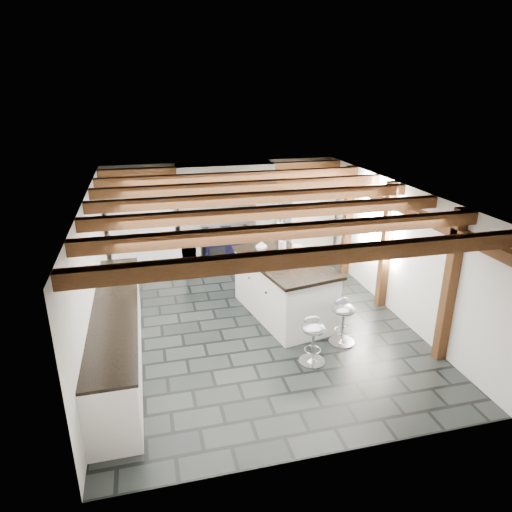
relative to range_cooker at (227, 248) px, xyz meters
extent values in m
plane|color=black|center=(0.00, -2.68, -0.47)|extent=(6.00, 6.00, 0.00)
plane|color=silver|center=(0.00, 0.32, 0.68)|extent=(5.00, 0.00, 5.00)
plane|color=silver|center=(-2.50, -2.68, 0.68)|extent=(0.00, 6.00, 6.00)
plane|color=silver|center=(2.50, -2.68, 0.68)|extent=(0.00, 6.00, 6.00)
plane|color=white|center=(0.00, -2.68, 1.83)|extent=(6.00, 6.00, 0.00)
cube|color=white|center=(-0.80, 0.02, 0.48)|extent=(0.40, 0.60, 1.90)
cube|color=white|center=(0.80, 0.02, 0.48)|extent=(0.40, 0.60, 1.90)
cube|color=brown|center=(0.00, 0.02, 1.52)|extent=(2.10, 0.65, 0.18)
cube|color=white|center=(0.00, 0.02, 1.68)|extent=(2.00, 0.60, 0.31)
cube|color=black|center=(0.00, -0.30, 1.58)|extent=(1.00, 0.03, 0.22)
cube|color=silver|center=(0.00, -0.31, 1.58)|extent=(0.90, 0.01, 0.14)
cube|color=white|center=(-1.75, 0.02, 0.53)|extent=(1.30, 0.58, 2.00)
cube|color=white|center=(1.90, 0.02, 0.53)|extent=(1.00, 0.58, 2.00)
cube|color=white|center=(-2.20, -3.28, -0.03)|extent=(0.60, 3.80, 0.88)
cube|color=black|center=(-2.20, -3.28, 0.43)|extent=(0.64, 3.80, 0.04)
cube|color=white|center=(-1.05, 0.02, -0.03)|extent=(0.70, 0.60, 0.88)
cube|color=black|center=(-1.05, 0.02, 0.43)|extent=(0.74, 0.64, 0.04)
cube|color=brown|center=(2.42, -2.68, 1.48)|extent=(0.15, 5.80, 0.14)
plane|color=white|center=(2.48, -2.08, 1.08)|extent=(0.00, 0.90, 0.90)
cube|color=brown|center=(0.00, -5.28, 1.74)|extent=(5.00, 0.16, 0.16)
cube|color=brown|center=(0.00, -4.41, 1.74)|extent=(5.00, 0.16, 0.16)
cube|color=brown|center=(0.00, -3.54, 1.74)|extent=(5.00, 0.16, 0.16)
cube|color=brown|center=(0.00, -2.68, 1.74)|extent=(5.00, 0.16, 0.16)
cube|color=brown|center=(0.00, -1.81, 1.74)|extent=(5.00, 0.16, 0.16)
cube|color=brown|center=(0.00, -0.94, 1.74)|extent=(5.00, 0.16, 0.16)
cube|color=brown|center=(0.00, -0.08, 1.74)|extent=(5.00, 0.16, 0.16)
cube|color=brown|center=(2.42, -4.28, 0.68)|extent=(0.15, 0.15, 2.30)
cube|color=brown|center=(2.42, -2.48, 0.68)|extent=(0.15, 0.15, 2.30)
cube|color=brown|center=(2.42, -0.88, 0.68)|extent=(0.15, 0.15, 2.30)
cylinder|color=black|center=(0.45, -2.73, 1.46)|extent=(0.01, 0.01, 0.56)
cylinder|color=white|center=(0.45, -2.73, 1.13)|extent=(0.09, 0.09, 0.22)
cylinder|color=black|center=(0.50, -2.43, 1.46)|extent=(0.01, 0.01, 0.56)
cylinder|color=white|center=(0.50, -2.43, 1.13)|extent=(0.09, 0.09, 0.22)
cylinder|color=black|center=(0.55, -2.13, 1.46)|extent=(0.01, 0.01, 0.56)
cylinder|color=white|center=(0.55, -2.13, 1.13)|extent=(0.09, 0.09, 0.22)
cube|color=black|center=(0.00, 0.00, -0.02)|extent=(1.00, 0.60, 0.90)
ellipsoid|color=silver|center=(-0.25, 0.00, 0.46)|extent=(0.28, 0.28, 0.11)
ellipsoid|color=silver|center=(0.25, 0.00, 0.46)|extent=(0.28, 0.28, 0.11)
cylinder|color=silver|center=(0.00, -0.32, 0.35)|extent=(0.95, 0.03, 0.03)
cube|color=black|center=(-0.25, -0.30, -0.02)|extent=(0.35, 0.02, 0.30)
cube|color=black|center=(0.25, -0.30, -0.02)|extent=(0.35, 0.02, 0.30)
cube|color=white|center=(0.56, -2.41, 0.02)|extent=(1.37, 2.16, 0.98)
cube|color=black|center=(0.56, -2.41, 0.54)|extent=(1.47, 2.26, 0.06)
imported|color=white|center=(0.29, -1.90, 0.67)|extent=(0.24, 0.24, 0.21)
ellipsoid|color=orange|center=(0.29, -1.90, 0.85)|extent=(0.22, 0.22, 0.13)
cylinder|color=white|center=(0.65, -2.00, 0.67)|extent=(0.13, 0.13, 0.20)
imported|color=white|center=(0.69, -2.50, 0.60)|extent=(0.34, 0.34, 0.07)
cylinder|color=white|center=(0.83, -2.31, 0.62)|extent=(0.06, 0.06, 0.11)
cylinder|color=white|center=(0.83, -2.31, 0.69)|extent=(0.24, 0.24, 0.02)
cylinder|color=beige|center=(0.83, -2.31, 0.74)|extent=(0.19, 0.19, 0.08)
cylinder|color=silver|center=(1.18, -3.55, -0.45)|extent=(0.41, 0.41, 0.03)
cone|color=silver|center=(1.18, -3.55, -0.41)|extent=(0.18, 0.18, 0.07)
cylinder|color=silver|center=(1.18, -3.55, -0.16)|extent=(0.05, 0.05, 0.51)
torus|color=silver|center=(1.18, -3.55, -0.24)|extent=(0.26, 0.26, 0.02)
ellipsoid|color=#999DA7|center=(1.18, -3.55, 0.12)|extent=(0.44, 0.44, 0.17)
ellipsoid|color=#999DA7|center=(1.16, -3.46, 0.22)|extent=(0.27, 0.16, 0.14)
cylinder|color=silver|center=(0.53, -3.95, -0.45)|extent=(0.39, 0.39, 0.03)
cone|color=silver|center=(0.53, -3.95, -0.41)|extent=(0.18, 0.18, 0.07)
cylinder|color=silver|center=(0.53, -3.95, -0.17)|extent=(0.04, 0.04, 0.49)
torus|color=silver|center=(0.53, -3.95, -0.25)|extent=(0.25, 0.25, 0.02)
ellipsoid|color=#999DA7|center=(0.53, -3.95, 0.10)|extent=(0.37, 0.37, 0.16)
ellipsoid|color=#999DA7|center=(0.54, -3.86, 0.19)|extent=(0.25, 0.11, 0.14)
camera|label=1|loc=(-1.65, -9.30, 3.38)|focal=32.00mm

